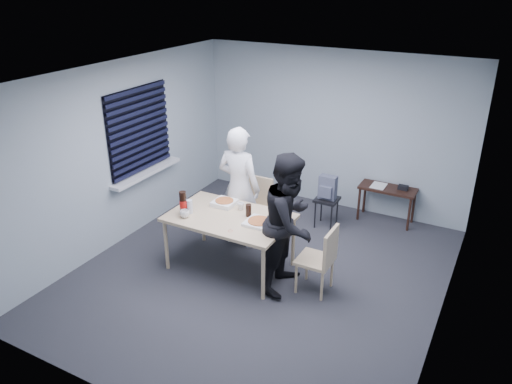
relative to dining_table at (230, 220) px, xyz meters
The scene contains 19 objects.
room 1.96m from the dining_table, 165.65° to the left, with size 5.00×5.00×5.00m.
dining_table is the anchor object (origin of this frame).
chair_far 1.03m from the dining_table, 97.37° to the left, with size 0.42×0.42×0.89m.
chair_right 1.29m from the dining_table, ahead, with size 0.42×0.42×0.89m.
person_white 0.69m from the dining_table, 109.11° to the left, with size 0.65×0.42×1.77m, color white.
person_black 0.88m from the dining_table, ahead, with size 0.86×0.47×1.77m, color black.
side_table 2.77m from the dining_table, 57.55° to the left, with size 0.87×0.39×0.58m.
stool 1.89m from the dining_table, 67.45° to the left, with size 0.34×0.34×0.48m.
backpack 1.85m from the dining_table, 67.32° to the left, with size 0.27×0.20×0.37m.
pizza_box_a 0.36m from the dining_table, 132.07° to the left, with size 0.29×0.29×0.07m.
pizza_box_b 0.45m from the dining_table, ahead, with size 0.34×0.34×0.05m.
mug_a 0.59m from the dining_table, 148.96° to the right, with size 0.12×0.12×0.10m, color white.
mug_b 0.27m from the dining_table, 84.23° to the left, with size 0.10×0.10×0.09m, color white.
cola_glass 0.29m from the dining_table, 30.12° to the left, with size 0.08×0.08×0.17m, color black.
soda_bottle 0.65m from the dining_table, 160.43° to the right, with size 0.10×0.10×0.31m.
plastic_cups 0.55m from the dining_table, 162.47° to the right, with size 0.08×0.08×0.19m, color silver.
rubber_band 0.40m from the dining_table, 57.32° to the right, with size 0.06×0.06×0.00m, color red.
papers 2.69m from the dining_table, 60.25° to the left, with size 0.22×0.30×0.00m, color white.
black_box 2.92m from the dining_table, 54.29° to the left, with size 0.15×0.11×0.06m, color black.
Camera 1 is at (2.60, -4.98, 3.69)m, focal length 35.00 mm.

